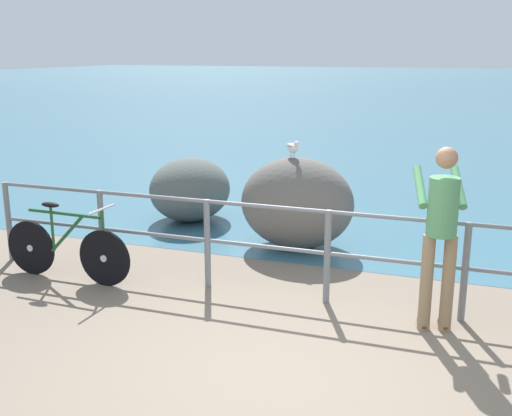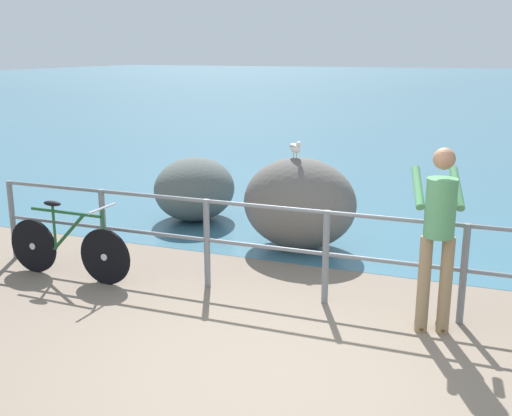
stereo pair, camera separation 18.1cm
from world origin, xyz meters
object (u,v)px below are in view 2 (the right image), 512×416
breakwater_boulder_main (299,203)px  breakwater_boulder_left (195,189)px  seagull (295,147)px  bicycle (68,246)px  person_at_railing (438,232)px

breakwater_boulder_main → breakwater_boulder_left: bearing=158.3°
breakwater_boulder_main → seagull: size_ratio=5.06×
bicycle → breakwater_boulder_main: (2.18, 2.08, 0.23)m
seagull → person_at_railing: bearing=5.7°
breakwater_boulder_left → seagull: size_ratio=4.56×
breakwater_boulder_left → seagull: seagull is taller
bicycle → seagull: seagull is taller
bicycle → breakwater_boulder_main: bearing=45.4°
breakwater_boulder_main → breakwater_boulder_left: (-1.96, 0.78, -0.12)m
person_at_railing → seagull: 2.89m
breakwater_boulder_main → seagull: (-0.07, 0.01, 0.76)m
breakwater_boulder_left → seagull: 2.22m
seagull → breakwater_boulder_left: bearing=-151.5°
person_at_railing → bicycle: bearing=76.7°
person_at_railing → breakwater_boulder_main: 2.83m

